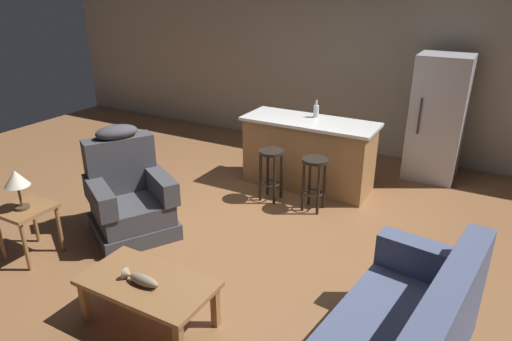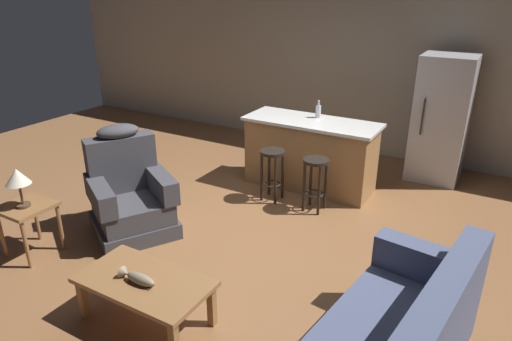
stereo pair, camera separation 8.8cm
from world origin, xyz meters
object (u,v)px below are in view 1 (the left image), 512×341
object	(u,v)px
refrigerator	(438,118)
fish_figurine	(141,279)
table_lamp	(16,180)
bar_stool_right	(314,175)
coffee_table	(148,287)
kitchen_island	(308,153)
bottle_tall_green	(316,111)
end_table	(27,216)
bar_stool_left	(271,166)
recliner_near_lamp	(129,197)

from	to	relation	value
refrigerator	fish_figurine	bearing A→B (deg)	-108.39
table_lamp	bar_stool_right	bearing A→B (deg)	48.58
table_lamp	refrigerator	size ratio (longest dim) A/B	0.23
refrigerator	coffee_table	bearing A→B (deg)	-108.42
coffee_table	kitchen_island	bearing A→B (deg)	89.39
bar_stool_right	bottle_tall_green	world-z (taller)	bottle_tall_green
coffee_table	bar_stool_right	xyz separation A→B (m)	(0.38, 2.58, 0.11)
fish_figurine	table_lamp	world-z (taller)	table_lamp
end_table	table_lamp	bearing A→B (deg)	-70.43
bottle_tall_green	kitchen_island	bearing A→B (deg)	-94.92
bar_stool_left	bar_stool_right	xyz separation A→B (m)	(0.60, 0.00, 0.00)
coffee_table	end_table	world-z (taller)	end_table
end_table	table_lamp	distance (m)	0.41
bar_stool_left	bar_stool_right	bearing A→B (deg)	0.00
coffee_table	end_table	bearing A→B (deg)	173.71
bar_stool_left	bar_stool_right	size ratio (longest dim) A/B	1.00
fish_figurine	recliner_near_lamp	world-z (taller)	recliner_near_lamp
end_table	refrigerator	distance (m)	5.33
recliner_near_lamp	end_table	distance (m)	1.04
end_table	refrigerator	size ratio (longest dim) A/B	0.32
bar_stool_left	table_lamp	bearing A→B (deg)	-122.44
kitchen_island	table_lamp	bearing A→B (deg)	-120.33
coffee_table	fish_figurine	bearing A→B (deg)	-105.53
kitchen_island	bar_stool_right	distance (m)	0.72
table_lamp	bar_stool_right	xyz separation A→B (m)	(2.13, 2.42, -0.40)
recliner_near_lamp	bar_stool_left	bearing A→B (deg)	86.05
recliner_near_lamp	kitchen_island	size ratio (longest dim) A/B	0.67
coffee_table	kitchen_island	size ratio (longest dim) A/B	0.61
end_table	table_lamp	size ratio (longest dim) A/B	1.37
coffee_table	bottle_tall_green	distance (m)	3.45
fish_figurine	kitchen_island	distance (m)	3.26
kitchen_island	bottle_tall_green	bearing A→B (deg)	85.08
recliner_near_lamp	table_lamp	bearing A→B (deg)	-89.11
table_lamp	refrigerator	world-z (taller)	refrigerator
fish_figurine	refrigerator	size ratio (longest dim) A/B	0.19
refrigerator	kitchen_island	bearing A→B (deg)	-140.10
table_lamp	bottle_tall_green	size ratio (longest dim) A/B	1.74
recliner_near_lamp	fish_figurine	bearing A→B (deg)	-12.91
end_table	bottle_tall_green	size ratio (longest dim) A/B	2.38
recliner_near_lamp	refrigerator	bearing A→B (deg)	81.21
bar_stool_left	refrigerator	world-z (taller)	refrigerator
bar_stool_left	bottle_tall_green	world-z (taller)	bottle_tall_green
fish_figurine	kitchen_island	size ratio (longest dim) A/B	0.19
bar_stool_left	fish_figurine	bearing A→B (deg)	-85.72
fish_figurine	bar_stool_left	world-z (taller)	bar_stool_left
recliner_near_lamp	end_table	xyz separation A→B (m)	(-0.53, -0.89, 0.04)
bar_stool_left	bottle_tall_green	distance (m)	1.02
coffee_table	bottle_tall_green	world-z (taller)	bottle_tall_green
fish_figurine	refrigerator	xyz separation A→B (m)	(1.48, 4.46, 0.42)
refrigerator	table_lamp	bearing A→B (deg)	-127.15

